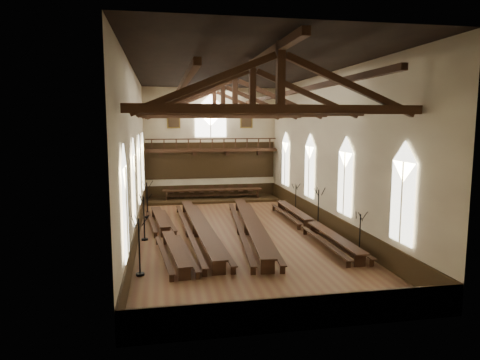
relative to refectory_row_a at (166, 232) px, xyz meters
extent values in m
plane|color=brown|center=(4.30, 1.04, -0.51)|extent=(26.00, 26.00, 0.00)
plane|color=beige|center=(4.30, 14.04, 4.49)|extent=(12.00, 0.00, 12.00)
plane|color=beige|center=(4.30, -11.96, 4.49)|extent=(12.00, 0.00, 12.00)
plane|color=beige|center=(-1.70, 1.04, 4.49)|extent=(0.00, 26.00, 26.00)
plane|color=beige|center=(10.30, 1.04, 4.49)|extent=(0.00, 26.00, 26.00)
plane|color=black|center=(4.30, 1.04, 9.49)|extent=(26.00, 26.00, 0.00)
cube|color=#2F1F0E|center=(4.30, 14.00, 0.09)|extent=(11.90, 0.08, 1.20)
cube|color=#2F1F0E|center=(4.30, -11.92, 0.09)|extent=(11.90, 0.08, 1.20)
cube|color=#2F1F0E|center=(-1.66, 1.04, 0.09)|extent=(0.08, 25.90, 1.20)
cube|color=#2F1F0E|center=(10.26, 1.04, 0.09)|extent=(0.08, 25.90, 1.20)
cube|color=white|center=(-1.60, -7.96, 2.89)|extent=(0.05, 1.80, 3.60)
cube|color=white|center=(-1.60, -7.96, 4.69)|extent=(0.05, 1.80, 1.80)
cylinder|color=beige|center=(-1.56, -7.96, 2.89)|extent=(0.08, 0.08, 3.60)
cube|color=white|center=(-1.60, -1.96, 2.89)|extent=(0.05, 1.80, 3.60)
cube|color=white|center=(-1.60, -1.96, 4.69)|extent=(0.05, 1.80, 1.80)
cylinder|color=beige|center=(-1.56, -1.96, 2.89)|extent=(0.08, 0.08, 3.60)
cube|color=white|center=(-1.60, 4.04, 2.89)|extent=(0.05, 1.80, 3.60)
cube|color=white|center=(-1.60, 4.04, 4.69)|extent=(0.05, 1.80, 1.80)
cylinder|color=beige|center=(-1.56, 4.04, 2.89)|extent=(0.08, 0.08, 3.60)
cube|color=white|center=(-1.60, 10.04, 2.89)|extent=(0.05, 1.80, 3.60)
cube|color=white|center=(-1.60, 10.04, 4.69)|extent=(0.05, 1.80, 1.80)
cylinder|color=beige|center=(-1.56, 10.04, 2.89)|extent=(0.08, 0.08, 3.60)
cube|color=white|center=(10.20, -7.96, 2.89)|extent=(0.05, 1.80, 3.60)
cube|color=white|center=(10.20, -7.96, 4.69)|extent=(0.05, 1.80, 1.80)
cylinder|color=beige|center=(10.16, -7.96, 2.89)|extent=(0.08, 0.08, 3.60)
cube|color=white|center=(10.20, -1.96, 2.89)|extent=(0.05, 1.80, 3.60)
cube|color=white|center=(10.20, -1.96, 4.69)|extent=(0.05, 1.80, 1.80)
cylinder|color=beige|center=(10.16, -1.96, 2.89)|extent=(0.08, 0.08, 3.60)
cube|color=white|center=(10.20, 4.04, 2.89)|extent=(0.05, 1.80, 3.60)
cube|color=white|center=(10.20, 4.04, 4.69)|extent=(0.05, 1.80, 1.80)
cylinder|color=beige|center=(10.16, 4.04, 2.89)|extent=(0.08, 0.08, 3.60)
cube|color=white|center=(10.20, 10.04, 2.89)|extent=(0.05, 1.80, 3.60)
cube|color=white|center=(10.20, 10.04, 4.69)|extent=(0.05, 1.80, 1.80)
cylinder|color=beige|center=(10.16, 10.04, 2.89)|extent=(0.08, 0.08, 3.60)
cube|color=white|center=(4.30, 13.94, 6.29)|extent=(2.80, 0.05, 2.40)
cube|color=white|center=(4.30, 13.94, 7.49)|extent=(2.80, 0.05, 2.80)
cylinder|color=beige|center=(4.30, 13.90, 6.29)|extent=(0.10, 0.10, 2.40)
cube|color=#361A11|center=(4.30, 13.39, 3.89)|extent=(11.80, 1.20, 0.20)
cube|color=#2F1F0E|center=(4.30, 13.98, 2.94)|extent=(11.80, 0.10, 3.30)
cube|color=#361A11|center=(4.30, 12.85, 4.94)|extent=(11.60, 0.12, 0.10)
cube|color=#361A11|center=(4.30, 12.85, 4.04)|extent=(11.60, 0.12, 0.10)
cube|color=#361A11|center=(-0.20, 13.79, 3.64)|extent=(0.35, 0.40, 0.50)
cube|color=#361A11|center=(2.80, 13.79, 3.64)|extent=(0.35, 0.40, 0.50)
cube|color=#361A11|center=(5.80, 13.79, 3.64)|extent=(0.35, 0.40, 0.50)
cube|color=#361A11|center=(8.80, 13.79, 3.64)|extent=(0.35, 0.40, 0.50)
cube|color=brown|center=(1.00, 13.95, 6.59)|extent=(1.15, 0.06, 1.45)
cube|color=black|center=(1.00, 13.91, 6.59)|extent=(0.95, 0.04, 1.25)
cube|color=brown|center=(7.60, 13.95, 6.59)|extent=(1.15, 0.06, 1.45)
cube|color=black|center=(7.60, 13.91, 6.59)|extent=(0.95, 0.04, 1.25)
cube|color=#361A11|center=(4.30, -8.96, 6.89)|extent=(11.70, 0.35, 0.35)
cube|color=#361A11|center=(4.30, -8.96, 8.19)|extent=(0.30, 0.30, 2.40)
cube|color=#361A11|center=(1.42, -8.96, 7.79)|extent=(5.44, 0.26, 2.40)
cube|color=#361A11|center=(7.18, -8.96, 7.79)|extent=(5.44, 0.26, 2.40)
cube|color=#361A11|center=(4.30, -3.96, 6.89)|extent=(11.70, 0.35, 0.35)
cube|color=#361A11|center=(4.30, -3.96, 8.19)|extent=(0.30, 0.30, 2.40)
cube|color=#361A11|center=(1.42, -3.96, 7.79)|extent=(5.44, 0.26, 2.40)
cube|color=#361A11|center=(7.18, -3.96, 7.79)|extent=(5.44, 0.26, 2.40)
cube|color=#361A11|center=(4.30, 1.04, 6.89)|extent=(11.70, 0.35, 0.35)
cube|color=#361A11|center=(4.30, 1.04, 8.19)|extent=(0.30, 0.30, 2.40)
cube|color=#361A11|center=(1.42, 1.04, 7.79)|extent=(5.44, 0.26, 2.40)
cube|color=#361A11|center=(7.18, 1.04, 7.79)|extent=(5.44, 0.26, 2.40)
cube|color=#361A11|center=(4.30, 6.04, 6.89)|extent=(11.70, 0.35, 0.35)
cube|color=#361A11|center=(4.30, 6.04, 8.19)|extent=(0.30, 0.30, 2.40)
cube|color=#361A11|center=(1.42, 6.04, 7.79)|extent=(5.44, 0.26, 2.40)
cube|color=#361A11|center=(7.18, 6.04, 7.79)|extent=(5.44, 0.26, 2.40)
cube|color=#361A11|center=(4.30, 11.04, 6.89)|extent=(11.70, 0.35, 0.35)
cube|color=#361A11|center=(4.30, 11.04, 8.19)|extent=(0.30, 0.30, 2.40)
cube|color=#361A11|center=(1.42, 11.04, 7.79)|extent=(5.44, 0.26, 2.40)
cube|color=#361A11|center=(7.18, 11.04, 7.79)|extent=(5.44, 0.26, 2.40)
cube|color=#361A11|center=(0.94, 1.04, 8.19)|extent=(0.25, 25.70, 0.25)
cube|color=#361A11|center=(7.66, 1.04, 8.19)|extent=(0.25, 25.70, 0.25)
cube|color=#361A11|center=(4.30, 1.04, 9.19)|extent=(0.30, 25.70, 0.30)
cube|color=#361A11|center=(0.00, -3.70, 0.15)|extent=(1.31, 6.54, 0.07)
cube|color=#361A11|center=(0.00, -6.63, -0.20)|extent=(0.56, 0.13, 0.62)
cube|color=#361A11|center=(0.00, -0.77, -0.20)|extent=(0.56, 0.13, 0.62)
cube|color=#361A11|center=(0.00, -3.70, -0.28)|extent=(0.66, 5.74, 0.07)
cube|color=#361A11|center=(-0.57, -3.76, -0.12)|extent=(0.93, 6.50, 0.06)
cube|color=#361A11|center=(-0.57, -6.73, -0.33)|extent=(0.21, 0.09, 0.36)
cube|color=#361A11|center=(-0.57, -0.79, -0.33)|extent=(0.21, 0.09, 0.36)
cube|color=#361A11|center=(0.57, -3.64, -0.12)|extent=(0.93, 6.50, 0.06)
cube|color=#361A11|center=(0.57, -6.61, -0.33)|extent=(0.21, 0.09, 0.36)
cube|color=#361A11|center=(0.57, -0.67, -0.33)|extent=(0.21, 0.09, 0.36)
cube|color=#361A11|center=(0.00, 3.70, 0.15)|extent=(1.31, 6.54, 0.07)
cube|color=#361A11|center=(0.00, 0.77, -0.20)|extent=(0.56, 0.13, 0.62)
cube|color=#361A11|center=(0.00, 6.63, -0.20)|extent=(0.56, 0.13, 0.62)
cube|color=#361A11|center=(0.00, 3.70, -0.28)|extent=(0.66, 5.74, 0.07)
cube|color=#361A11|center=(-0.57, 3.64, -0.12)|extent=(0.93, 6.50, 0.06)
cube|color=#361A11|center=(-0.57, 0.67, -0.33)|extent=(0.21, 0.09, 0.36)
cube|color=#361A11|center=(-0.57, 6.61, -0.33)|extent=(0.21, 0.09, 0.36)
cube|color=#361A11|center=(0.57, 3.76, -0.12)|extent=(0.93, 6.50, 0.06)
cube|color=#361A11|center=(0.57, 0.79, -0.33)|extent=(0.21, 0.09, 0.36)
cube|color=#361A11|center=(0.57, 6.73, -0.33)|extent=(0.21, 0.09, 0.36)
cube|color=#361A11|center=(1.97, -2.90, 0.25)|extent=(1.06, 7.47, 0.09)
cube|color=#361A11|center=(1.97, -6.26, -0.15)|extent=(0.64, 0.11, 0.71)
cube|color=#361A11|center=(1.97, 0.45, -0.15)|extent=(0.64, 0.11, 0.71)
cube|color=#361A11|center=(1.97, -2.90, -0.24)|extent=(0.36, 6.59, 0.09)
cube|color=#361A11|center=(1.31, -2.93, -0.06)|extent=(0.61, 7.45, 0.06)
cube|color=#361A11|center=(1.31, -6.34, -0.30)|extent=(0.24, 0.08, 0.41)
cube|color=#361A11|center=(1.31, 0.47, -0.30)|extent=(0.24, 0.08, 0.41)
cube|color=#361A11|center=(2.63, -2.88, -0.06)|extent=(0.61, 7.45, 0.06)
cube|color=#361A11|center=(2.63, -6.28, -0.30)|extent=(0.24, 0.08, 0.41)
cube|color=#361A11|center=(2.63, 0.53, -0.30)|extent=(0.24, 0.08, 0.41)
cube|color=#361A11|center=(1.97, 4.50, 0.25)|extent=(1.06, 7.47, 0.09)
cube|color=#361A11|center=(1.97, 1.14, -0.15)|extent=(0.64, 0.11, 0.71)
cube|color=#361A11|center=(1.97, 7.85, -0.15)|extent=(0.64, 0.11, 0.71)
cube|color=#361A11|center=(1.97, 4.50, -0.24)|extent=(0.36, 6.59, 0.09)
cube|color=#361A11|center=(1.31, 4.47, -0.06)|extent=(0.61, 7.45, 0.06)
cube|color=#361A11|center=(1.31, 1.06, -0.30)|extent=(0.24, 0.08, 0.41)
cube|color=#361A11|center=(1.31, 7.87, -0.30)|extent=(0.24, 0.08, 0.41)
cube|color=#361A11|center=(2.63, 4.52, -0.06)|extent=(0.61, 7.45, 0.06)
cube|color=#361A11|center=(2.63, 1.12, -0.30)|extent=(0.24, 0.08, 0.41)
cube|color=#361A11|center=(2.63, 7.93, -0.30)|extent=(0.24, 0.08, 0.41)
cube|color=#361A11|center=(5.20, -3.09, 0.27)|extent=(1.48, 7.70, 0.09)
cube|color=#361A11|center=(5.20, -6.53, -0.14)|extent=(0.66, 0.15, 0.73)
cube|color=#361A11|center=(5.20, 0.36, -0.14)|extent=(0.66, 0.15, 0.73)
cube|color=#361A11|center=(5.20, -3.09, -0.23)|extent=(0.72, 6.76, 0.09)
cube|color=#361A11|center=(4.52, -3.02, -0.05)|extent=(1.02, 7.65, 0.07)
cube|color=#361A11|center=(4.52, -6.53, -0.30)|extent=(0.25, 0.10, 0.43)
cube|color=#361A11|center=(4.52, 0.48, -0.30)|extent=(0.25, 0.10, 0.43)
cube|color=#361A11|center=(5.88, -3.15, -0.05)|extent=(1.02, 7.65, 0.07)
cube|color=#361A11|center=(5.88, -6.65, -0.30)|extent=(0.25, 0.10, 0.43)
cube|color=#361A11|center=(5.88, 0.35, -0.30)|extent=(0.25, 0.10, 0.43)
cube|color=#361A11|center=(5.20, 4.31, 0.27)|extent=(1.48, 7.70, 0.09)
cube|color=#361A11|center=(5.20, 0.87, -0.14)|extent=(0.66, 0.15, 0.73)
cube|color=#361A11|center=(5.20, 7.76, -0.14)|extent=(0.66, 0.15, 0.73)
cube|color=#361A11|center=(5.20, 4.31, -0.23)|extent=(0.72, 6.76, 0.09)
cube|color=#361A11|center=(4.52, 4.38, -0.05)|extent=(1.02, 7.65, 0.07)
cube|color=#361A11|center=(4.52, 0.87, -0.30)|extent=(0.25, 0.10, 0.43)
cube|color=#361A11|center=(4.52, 7.88, -0.30)|extent=(0.25, 0.10, 0.43)
cube|color=#361A11|center=(5.88, 4.25, -0.05)|extent=(1.02, 7.65, 0.07)
cube|color=#361A11|center=(5.88, 0.75, -0.30)|extent=(0.25, 0.10, 0.43)
cube|color=#361A11|center=(5.88, 7.75, -0.30)|extent=(0.25, 0.10, 0.43)
cube|color=#361A11|center=(9.09, -3.31, 0.18)|extent=(0.69, 6.80, 0.08)
cube|color=#361A11|center=(9.09, -6.37, -0.18)|extent=(0.58, 0.08, 0.65)
cube|color=#361A11|center=(9.09, -0.25, -0.18)|extent=(0.58, 0.08, 0.65)
cube|color=#361A11|center=(9.09, -3.31, -0.27)|extent=(0.08, 6.02, 0.08)
cube|color=#361A11|center=(8.49, -3.31, -0.10)|extent=(0.28, 6.80, 0.06)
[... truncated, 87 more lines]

